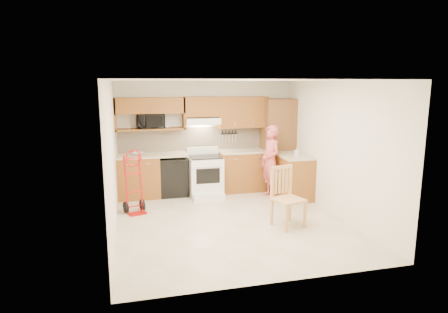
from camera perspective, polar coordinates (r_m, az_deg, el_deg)
name	(u,v)px	position (r m, az deg, el deg)	size (l,w,h in m)	color
floor	(231,222)	(7.10, 0.99, -9.58)	(4.00, 4.50, 0.02)	#C4B595
ceiling	(231,80)	(6.65, 1.06, 11.22)	(4.00, 4.50, 0.02)	white
wall_back	(206,136)	(8.94, -2.74, 2.99)	(4.00, 0.02, 2.50)	#ECE4C6
wall_front	(280,186)	(4.67, 8.25, -4.33)	(4.00, 0.02, 2.50)	#ECE4C6
wall_left	(111,159)	(6.54, -16.23, -0.30)	(0.02, 4.50, 2.50)	#ECE4C6
wall_right	(335,149)	(7.53, 15.97, 1.12)	(0.02, 4.50, 2.50)	#ECE4C6
backsplash	(206,139)	(8.92, -2.70, 2.65)	(3.92, 0.03, 0.55)	beige
lower_cab_left	(139,177)	(8.61, -12.45, -2.97)	(0.90, 0.60, 0.90)	brown
dishwasher	(173,176)	(8.67, -7.48, -2.89)	(0.60, 0.60, 0.85)	black
lower_cab_right	(244,171)	(8.98, 2.90, -2.16)	(1.14, 0.60, 0.90)	brown
countertop_left	(152,155)	(8.53, -10.57, 0.20)	(1.50, 0.63, 0.04)	tan
countertop_right	(244,151)	(8.89, 2.93, 0.80)	(1.14, 0.63, 0.04)	tan
cab_return_right	(293,177)	(8.55, 10.06, -2.98)	(0.60, 1.00, 0.90)	brown
countertop_return	(293,156)	(8.46, 10.16, 0.12)	(0.63, 1.00, 0.04)	tan
pantry_tall	(277,144)	(9.14, 7.87, 1.81)	(0.70, 0.60, 2.10)	brown
upper_cab_left	(150,106)	(8.54, -10.87, 7.37)	(1.50, 0.33, 0.34)	brown
upper_shelf_mw	(151,129)	(8.58, -10.75, 3.97)	(1.50, 0.33, 0.04)	brown
upper_cab_center	(201,107)	(8.68, -3.33, 7.33)	(0.76, 0.33, 0.44)	brown
upper_cab_right	(242,112)	(8.91, 2.73, 6.52)	(1.14, 0.33, 0.70)	brown
range_hood	(202,121)	(8.64, -3.23, 5.25)	(0.76, 0.46, 0.14)	white
knife_strip	(229,136)	(9.01, 0.77, 3.00)	(0.40, 0.05, 0.29)	black
microwave	(150,121)	(8.56, -10.78, 5.16)	(0.57, 0.39, 0.32)	black
range	(206,173)	(8.47, -2.69, -2.45)	(0.71, 0.94, 1.05)	white
person	(270,162)	(8.40, 6.85, -0.75)	(0.58, 0.38, 1.58)	#D15656
hand_truck	(135,185)	(7.56, -12.99, -4.10)	(0.44, 0.40, 1.11)	#B1100F
dining_chair	(289,197)	(6.79, 9.49, -5.95)	(0.47, 0.51, 1.04)	tan
soap_bottle	(297,152)	(8.29, 10.64, 0.70)	(0.09, 0.09, 0.19)	white
bowl	(138,154)	(8.51, -12.57, 0.42)	(0.23, 0.23, 0.06)	white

